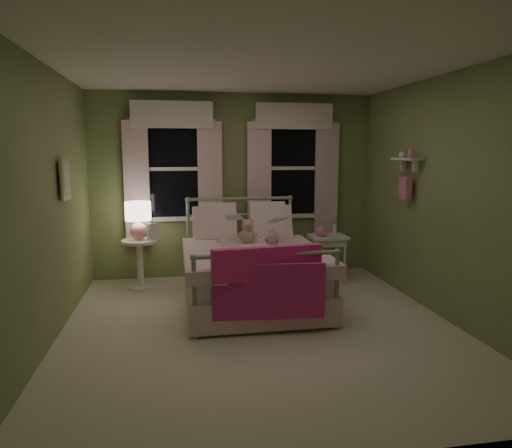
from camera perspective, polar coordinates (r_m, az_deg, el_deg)
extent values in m
plane|color=white|center=(4.81, 0.59, -12.75)|extent=(4.20, 4.20, 0.00)
plane|color=white|center=(4.54, 0.64, 19.36)|extent=(4.20, 4.20, 0.00)
plane|color=#889A5C|center=(6.56, -2.74, 4.77)|extent=(4.00, 0.00, 4.00)
plane|color=#889A5C|center=(2.48, 9.49, -2.35)|extent=(4.00, 0.00, 4.00)
plane|color=#889A5C|center=(4.58, -24.85, 2.11)|extent=(0.00, 4.20, 4.20)
plane|color=#889A5C|center=(5.24, 22.69, 3.02)|extent=(0.00, 4.20, 4.20)
cube|color=white|center=(5.43, -0.58, -5.53)|extent=(1.44, 1.94, 0.26)
cube|color=white|center=(5.50, -0.58, -7.95)|extent=(1.54, 2.02, 0.30)
cube|color=white|center=(5.25, -0.32, -4.03)|extent=(1.58, 1.75, 0.14)
cylinder|color=#9EB793|center=(5.40, -7.88, -7.03)|extent=(0.04, 1.90, 0.04)
cylinder|color=#9EB793|center=(5.61, 6.43, -6.38)|extent=(0.04, 1.90, 0.04)
cylinder|color=#9EB793|center=(6.28, -8.44, -2.19)|extent=(0.04, 0.04, 1.15)
cylinder|color=#9EB793|center=(6.47, 4.24, -1.79)|extent=(0.04, 0.04, 1.15)
sphere|color=#9EB793|center=(6.19, -8.56, 3.04)|extent=(0.07, 0.07, 0.07)
sphere|color=#9EB793|center=(6.39, 4.30, 3.29)|extent=(0.07, 0.07, 0.07)
cylinder|color=#9EB793|center=(6.25, -2.03, 3.18)|extent=(1.42, 0.04, 0.04)
cylinder|color=#9EB793|center=(6.28, -2.02, 1.19)|extent=(1.38, 0.03, 0.03)
cylinder|color=#9EB793|center=(4.44, -7.70, -9.22)|extent=(0.04, 0.04, 0.80)
cylinder|color=#9EB793|center=(4.71, 10.03, -8.23)|extent=(0.04, 0.04, 0.80)
sphere|color=#9EB793|center=(4.33, -7.81, -4.19)|extent=(0.07, 0.07, 0.07)
sphere|color=#9EB793|center=(4.60, 10.16, -3.47)|extent=(0.07, 0.07, 0.07)
cylinder|color=#9EB793|center=(4.42, 1.45, -3.87)|extent=(1.42, 0.04, 0.04)
cube|color=white|center=(5.99, -5.26, -0.48)|extent=(0.55, 0.32, 0.57)
cube|color=white|center=(6.10, 1.87, -0.28)|extent=(0.55, 0.32, 0.57)
cube|color=white|center=(5.98, -4.80, 0.29)|extent=(0.48, 0.30, 0.51)
cube|color=white|center=(6.07, 1.41, 0.45)|extent=(0.48, 0.30, 0.51)
cube|color=#F93090|center=(4.43, 1.45, -4.88)|extent=(1.10, 0.22, 0.32)
cube|color=#DC2B92|center=(4.44, 1.61, -8.47)|extent=(1.10, 0.14, 0.55)
imported|color=#F7D1DD|center=(5.74, -4.08, 0.21)|extent=(0.26, 0.19, 0.68)
imported|color=#F7D1DD|center=(5.82, 1.41, 0.39)|extent=(0.34, 0.27, 0.68)
imported|color=beige|center=(5.48, -3.82, 0.37)|extent=(0.22, 0.15, 0.26)
imported|color=beige|center=(5.57, 1.92, 0.09)|extent=(0.21, 0.15, 0.26)
sphere|color=tan|center=(5.65, -1.08, -1.53)|extent=(0.20, 0.20, 0.20)
sphere|color=tan|center=(5.61, -1.05, -0.16)|extent=(0.14, 0.14, 0.14)
sphere|color=tan|center=(5.59, -1.51, 0.38)|extent=(0.06, 0.06, 0.06)
sphere|color=tan|center=(5.61, -0.60, 0.40)|extent=(0.06, 0.06, 0.06)
sphere|color=tan|center=(5.61, -1.84, -1.41)|extent=(0.08, 0.08, 0.08)
sphere|color=tan|center=(5.63, -0.23, -1.36)|extent=(0.08, 0.08, 0.08)
sphere|color=#8C6B51|center=(5.55, -0.97, -0.30)|extent=(0.05, 0.05, 0.05)
cylinder|color=white|center=(6.13, -14.40, -2.12)|extent=(0.46, 0.46, 0.04)
cylinder|color=white|center=(6.20, -14.28, -4.93)|extent=(0.08, 0.08, 0.60)
cylinder|color=white|center=(6.28, -14.18, -7.64)|extent=(0.34, 0.34, 0.03)
sphere|color=pink|center=(6.11, -14.45, -0.83)|extent=(0.22, 0.22, 0.22)
cylinder|color=pink|center=(6.09, -14.49, 0.28)|extent=(0.03, 0.03, 0.13)
cylinder|color=#FFEAC6|center=(6.07, -14.54, 1.59)|extent=(0.33, 0.33, 0.24)
imported|color=beige|center=(6.04, -13.52, -1.98)|extent=(0.20, 0.25, 0.02)
cube|color=white|center=(6.33, 8.93, -1.60)|extent=(0.50, 0.40, 0.04)
cube|color=white|center=(6.34, 8.92, -2.22)|extent=(0.44, 0.34, 0.08)
cylinder|color=white|center=(6.20, 7.55, -4.83)|extent=(0.04, 0.04, 0.60)
cylinder|color=white|center=(6.33, 11.02, -4.63)|extent=(0.04, 0.04, 0.60)
cylinder|color=white|center=(6.48, 6.76, -4.21)|extent=(0.04, 0.04, 0.60)
cylinder|color=white|center=(6.60, 10.10, -4.04)|extent=(0.04, 0.04, 0.60)
sphere|color=pink|center=(6.29, 8.09, -0.92)|extent=(0.14, 0.14, 0.14)
cube|color=pink|center=(6.20, 8.34, -1.24)|extent=(0.10, 0.05, 0.04)
cylinder|color=white|center=(6.40, 9.83, -0.69)|extent=(0.05, 0.05, 0.14)
cylinder|color=#4C7F3F|center=(6.38, 9.85, 0.28)|extent=(0.01, 0.01, 0.12)
sphere|color=pink|center=(6.37, 9.87, 0.90)|extent=(0.06, 0.06, 0.06)
cube|color=black|center=(6.48, -10.27, 6.80)|extent=(0.76, 0.02, 1.35)
cube|color=white|center=(6.48, -10.45, 12.99)|extent=(0.84, 0.05, 0.06)
cube|color=white|center=(6.53, -10.10, 0.64)|extent=(0.84, 0.05, 0.06)
cube|color=white|center=(6.48, -13.83, 6.68)|extent=(0.06, 0.05, 1.40)
cube|color=white|center=(6.47, -6.70, 6.88)|extent=(0.06, 0.05, 1.40)
cube|color=white|center=(6.46, -10.27, 6.79)|extent=(0.76, 0.04, 0.05)
cube|color=white|center=(6.45, -14.68, 4.86)|extent=(0.34, 0.06, 1.70)
cube|color=white|center=(6.45, -5.75, 5.11)|extent=(0.34, 0.06, 1.70)
cube|color=white|center=(6.41, -10.46, 13.30)|extent=(1.10, 0.08, 0.36)
cylinder|color=white|center=(6.45, -10.44, 12.74)|extent=(1.20, 0.03, 0.03)
cube|color=black|center=(6.69, 4.55, 6.98)|extent=(0.76, 0.02, 1.35)
cube|color=white|center=(6.69, 4.67, 12.98)|extent=(0.84, 0.05, 0.06)
cube|color=white|center=(6.74, 4.52, 1.01)|extent=(0.84, 0.05, 0.06)
cube|color=white|center=(6.59, 1.20, 6.97)|extent=(0.06, 0.05, 1.40)
cube|color=white|center=(6.78, 7.89, 6.95)|extent=(0.06, 0.05, 1.40)
cube|color=white|center=(6.67, 4.60, 6.97)|extent=(0.76, 0.04, 0.05)
cube|color=silver|center=(6.53, 0.40, 5.20)|extent=(0.34, 0.06, 1.70)
cube|color=silver|center=(6.78, 8.78, 5.24)|extent=(0.34, 0.06, 1.70)
cube|color=white|center=(6.63, 4.82, 13.27)|extent=(1.10, 0.08, 0.36)
cylinder|color=white|center=(6.66, 4.72, 12.73)|extent=(1.20, 0.03, 0.03)
cube|color=white|center=(5.77, 18.25, 7.73)|extent=(0.15, 0.50, 0.03)
cube|color=white|center=(5.66, 19.28, 6.85)|extent=(0.06, 0.03, 0.14)
cube|color=white|center=(5.92, 17.87, 6.99)|extent=(0.06, 0.03, 0.14)
cylinder|color=pink|center=(5.68, 18.76, 8.40)|extent=(0.06, 0.06, 0.10)
sphere|color=white|center=(5.86, 17.81, 8.25)|extent=(0.08, 0.08, 0.08)
cube|color=pink|center=(5.79, 18.17, 4.26)|extent=(0.08, 0.18, 0.26)
cube|color=beige|center=(5.13, -22.76, 5.14)|extent=(0.03, 0.32, 0.42)
cube|color=silver|center=(5.13, -22.59, 5.15)|extent=(0.01, 0.25, 0.34)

